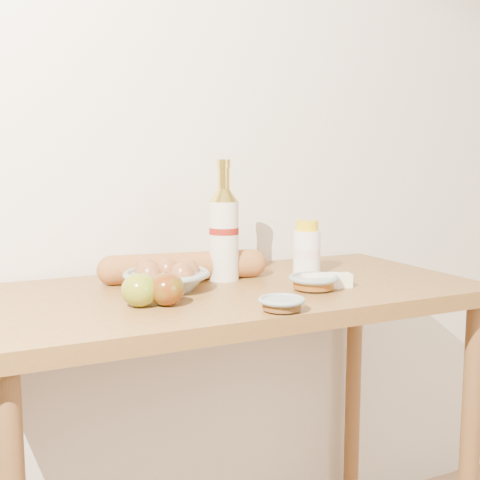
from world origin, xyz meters
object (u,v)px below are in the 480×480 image
object	(u,v)px
bourbon_bottle	(224,232)
egg_bowl	(167,278)
cream_bottle	(307,250)
table	(235,336)
baguette	(185,267)

from	to	relation	value
bourbon_bottle	egg_bowl	distance (m)	0.21
bourbon_bottle	cream_bottle	world-z (taller)	bourbon_bottle
egg_bowl	table	bearing A→B (deg)	-13.36
bourbon_bottle	baguette	bearing A→B (deg)	176.43
table	egg_bowl	xyz separation A→B (m)	(-0.16, 0.04, 0.15)
cream_bottle	egg_bowl	bearing A→B (deg)	-170.99
baguette	cream_bottle	bearing A→B (deg)	-2.22
cream_bottle	egg_bowl	xyz separation A→B (m)	(-0.41, -0.02, -0.04)
table	egg_bowl	bearing A→B (deg)	166.64
table	cream_bottle	world-z (taller)	cream_bottle
egg_bowl	baguette	world-z (taller)	same
cream_bottle	baguette	distance (m)	0.34
table	egg_bowl	world-z (taller)	egg_bowl
cream_bottle	baguette	size ratio (longest dim) A/B	0.33
cream_bottle	egg_bowl	size ratio (longest dim) A/B	0.54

